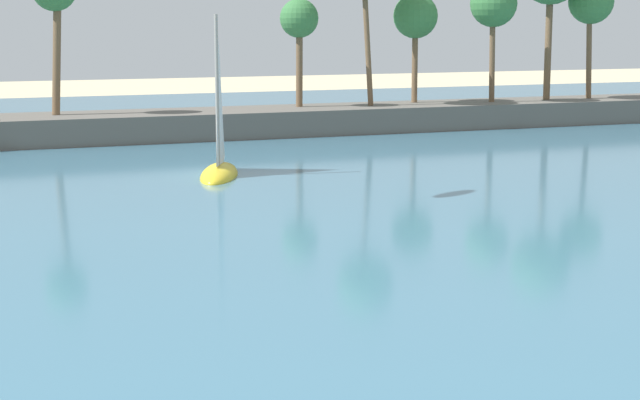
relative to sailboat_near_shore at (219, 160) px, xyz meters
The scene contains 3 objects.
sea 13.80m from the sailboat_near_shore, 130.77° to the left, with size 220.00×93.44×0.06m, color teal.
palm_headland 17.92m from the sailboat_near_shore, 104.46° to the left, with size 109.40×6.00×13.52m.
sailboat_near_shore is the anchor object (origin of this frame).
Camera 1 is at (-4.76, -6.52, 7.82)m, focal length 58.20 mm.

